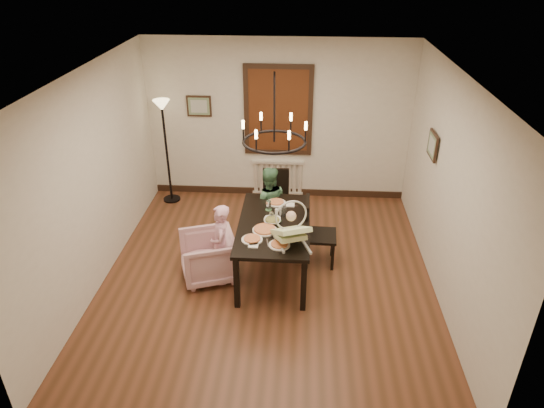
# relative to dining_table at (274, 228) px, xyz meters

# --- Properties ---
(room_shell) EXTENTS (4.51, 5.00, 2.81)m
(room_shell) POSITION_rel_dining_table_xyz_m (-0.08, 0.25, 0.69)
(room_shell) COLOR brown
(room_shell) RESTS_ON ground
(dining_table) EXTENTS (0.95, 1.69, 0.79)m
(dining_table) POSITION_rel_dining_table_xyz_m (0.00, 0.00, 0.00)
(dining_table) COLOR black
(dining_table) RESTS_ON room_shell
(chair_far) EXTENTS (0.43, 0.43, 0.95)m
(chair_far) POSITION_rel_dining_table_xyz_m (-0.05, 1.24, -0.23)
(chair_far) COLOR black
(chair_far) RESTS_ON room_shell
(chair_right) EXTENTS (0.46, 0.46, 1.01)m
(chair_right) POSITION_rel_dining_table_xyz_m (0.64, 0.27, -0.20)
(chair_right) COLOR black
(chair_right) RESTS_ON room_shell
(armchair) EXTENTS (0.91, 0.90, 0.66)m
(armchair) POSITION_rel_dining_table_xyz_m (-0.89, -0.18, -0.38)
(armchair) COLOR #D6A4AE
(armchair) RESTS_ON room_shell
(elderly_woman) EXTENTS (0.28, 0.38, 0.95)m
(elderly_woman) POSITION_rel_dining_table_xyz_m (-0.69, -0.25, -0.23)
(elderly_woman) COLOR #EDA7C1
(elderly_woman) RESTS_ON room_shell
(seated_man) EXTENTS (0.54, 0.45, 1.00)m
(seated_man) POSITION_rel_dining_table_xyz_m (-0.14, 0.85, -0.21)
(seated_man) COLOR #487A55
(seated_man) RESTS_ON room_shell
(baby_bouncer) EXTENTS (0.61, 0.71, 0.39)m
(baby_bouncer) POSITION_rel_dining_table_xyz_m (0.23, -0.47, 0.28)
(baby_bouncer) COLOR #E1F1A6
(baby_bouncer) RESTS_ON dining_table
(salad_bowl) EXTENTS (0.28, 0.28, 0.07)m
(salad_bowl) POSITION_rel_dining_table_xyz_m (-0.02, -0.00, 0.12)
(salad_bowl) COLOR white
(salad_bowl) RESTS_ON dining_table
(pizza_platter) EXTENTS (0.32, 0.32, 0.04)m
(pizza_platter) POSITION_rel_dining_table_xyz_m (-0.11, -0.22, 0.11)
(pizza_platter) COLOR tan
(pizza_platter) RESTS_ON dining_table
(drinking_glass) EXTENTS (0.06, 0.06, 0.12)m
(drinking_glass) POSITION_rel_dining_table_xyz_m (-0.04, 0.04, 0.15)
(drinking_glass) COLOR silver
(drinking_glass) RESTS_ON dining_table
(window_blinds) EXTENTS (1.00, 0.03, 1.40)m
(window_blinds) POSITION_rel_dining_table_xyz_m (-0.08, 2.34, 0.89)
(window_blinds) COLOR #522710
(window_blinds) RESTS_ON room_shell
(radiator) EXTENTS (0.92, 0.12, 0.62)m
(radiator) POSITION_rel_dining_table_xyz_m (-0.08, 2.36, -0.36)
(radiator) COLOR silver
(radiator) RESTS_ON room_shell
(picture_back) EXTENTS (0.42, 0.03, 0.36)m
(picture_back) POSITION_rel_dining_table_xyz_m (-1.43, 2.35, 0.94)
(picture_back) COLOR black
(picture_back) RESTS_ON room_shell
(picture_right) EXTENTS (0.03, 0.42, 0.36)m
(picture_right) POSITION_rel_dining_table_xyz_m (2.13, 0.78, 0.94)
(picture_right) COLOR black
(picture_right) RESTS_ON room_shell
(floor_lamp) EXTENTS (0.30, 0.30, 1.80)m
(floor_lamp) POSITION_rel_dining_table_xyz_m (-1.98, 2.03, 0.19)
(floor_lamp) COLOR black
(floor_lamp) RESTS_ON room_shell
(chandelier) EXTENTS (0.80, 0.80, 0.04)m
(chandelier) POSITION_rel_dining_table_xyz_m (0.00, -0.00, 1.24)
(chandelier) COLOR black
(chandelier) RESTS_ON room_shell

